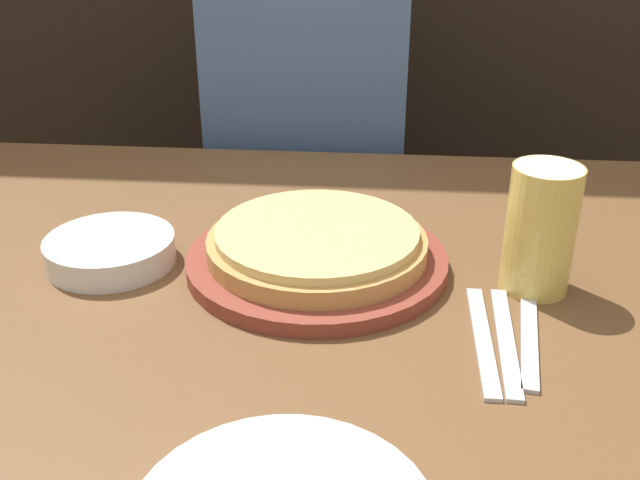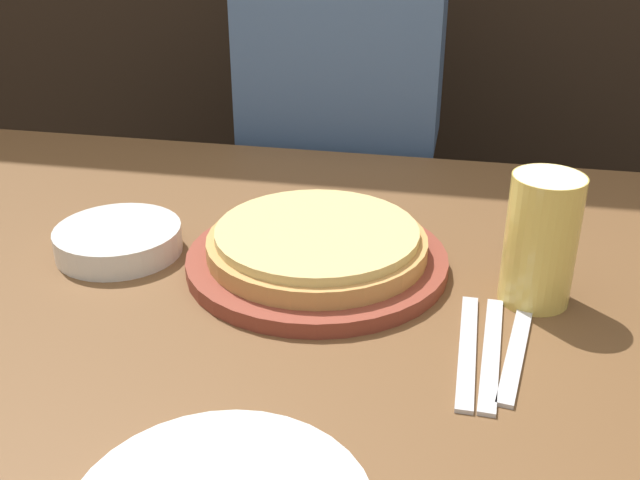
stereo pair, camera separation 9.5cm
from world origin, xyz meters
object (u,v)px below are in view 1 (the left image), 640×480
object	(u,v)px
dinner_knife	(506,340)
side_bowl	(110,250)
spoon	(529,341)
diner_person	(308,167)
fork	(483,339)
beer_glass	(541,224)
pizza_on_board	(320,251)

from	to	relation	value
dinner_knife	side_bowl	bearing A→B (deg)	163.76
spoon	diner_person	distance (m)	0.82
side_bowl	fork	size ratio (longest dim) A/B	0.79
beer_glass	dinner_knife	distance (m)	0.16
fork	spoon	size ratio (longest dim) A/B	1.17
pizza_on_board	side_bowl	size ratio (longest dim) A/B	2.00
side_bowl	diner_person	xyz separation A→B (m)	(0.20, 0.61, -0.11)
fork	pizza_on_board	bearing A→B (deg)	141.50
pizza_on_board	fork	size ratio (longest dim) A/B	1.58
dinner_knife	beer_glass	bearing A→B (deg)	68.70
beer_glass	dinner_knife	bearing A→B (deg)	-111.30
dinner_knife	fork	bearing A→B (deg)	180.00
pizza_on_board	side_bowl	distance (m)	0.27
pizza_on_board	dinner_knife	bearing A→B (deg)	-35.14
side_bowl	spoon	size ratio (longest dim) A/B	0.92
spoon	pizza_on_board	bearing A→B (deg)	147.74
fork	diner_person	xyz separation A→B (m)	(-0.27, 0.75, -0.09)
beer_glass	side_bowl	world-z (taller)	beer_glass
side_bowl	beer_glass	bearing A→B (deg)	-1.84
pizza_on_board	diner_person	xyz separation A→B (m)	(-0.08, 0.60, -0.11)
fork	dinner_knife	distance (m)	0.02
pizza_on_board	beer_glass	size ratio (longest dim) A/B	2.13
side_bowl	spoon	distance (m)	0.54
beer_glass	fork	world-z (taller)	beer_glass
fork	diner_person	distance (m)	0.80
pizza_on_board	dinner_knife	xyz separation A→B (m)	(0.22, -0.15, -0.02)
side_bowl	dinner_knife	bearing A→B (deg)	-16.24
side_bowl	fork	distance (m)	0.49
beer_glass	diner_person	xyz separation A→B (m)	(-0.34, 0.62, -0.17)
beer_glass	dinner_knife	size ratio (longest dim) A/B	0.74
beer_glass	dinner_knife	world-z (taller)	beer_glass
beer_glass	diner_person	size ratio (longest dim) A/B	0.12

